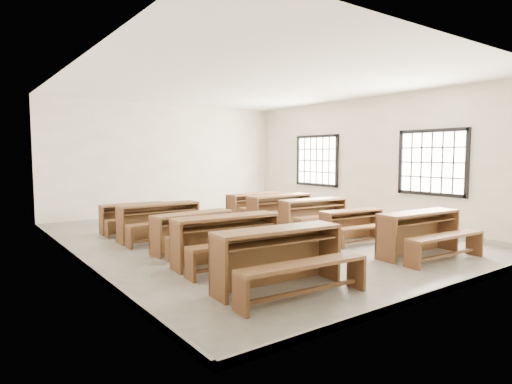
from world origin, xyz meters
TOP-DOWN VIEW (x-y plane):
  - room at (0.09, 0.00)m, footprint 8.50×8.50m
  - desk_set_0 at (-1.68, -2.87)m, footprint 1.87×1.07m
  - desk_set_1 at (-1.57, -1.39)m, footprint 1.83×1.04m
  - desk_set_2 at (-1.53, -0.18)m, footprint 1.65×0.99m
  - desk_set_3 at (-1.61, 1.18)m, footprint 1.69×0.88m
  - desk_set_4 at (-1.75, 2.34)m, footprint 1.49×0.82m
  - desk_set_5 at (1.50, -2.85)m, footprint 1.78×1.00m
  - desk_set_6 at (1.52, -1.29)m, footprint 1.49×0.88m
  - desk_set_7 at (1.62, -0.05)m, footprint 1.74×0.99m
  - desk_set_8 at (1.52, 1.04)m, footprint 1.74×0.92m
  - desk_set_9 at (1.59, 2.27)m, footprint 1.69×1.01m

SIDE VIEW (x-z plane):
  - desk_set_6 at x=1.52m, z-range 0.05..0.69m
  - desk_set_4 at x=-1.75m, z-range 0.05..0.71m
  - desk_set_2 at x=-1.53m, z-range 0.06..0.77m
  - desk_set_9 at x=1.59m, z-range 0.06..0.78m
  - desk_set_3 at x=-1.61m, z-range 0.06..0.82m
  - desk_set_7 at x=1.62m, z-range 0.06..0.82m
  - desk_set_8 at x=1.52m, z-range 0.06..0.84m
  - desk_set_5 at x=1.50m, z-range 0.06..0.84m
  - desk_set_1 at x=-1.57m, z-range 0.07..0.86m
  - desk_set_0 at x=-1.68m, z-range 0.07..0.88m
  - room at x=0.09m, z-range 0.54..3.74m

